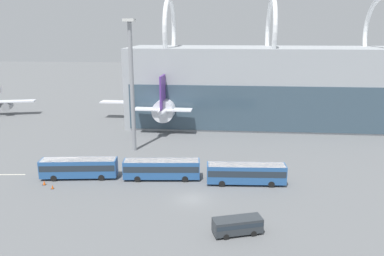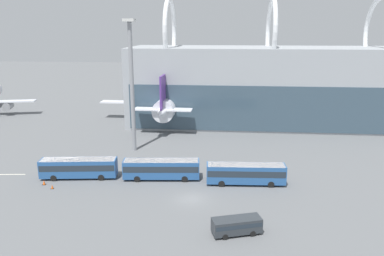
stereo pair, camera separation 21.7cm
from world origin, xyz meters
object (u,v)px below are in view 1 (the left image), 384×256
traffic_cone_0 (52,187)px  service_van_foreground (237,225)px  airliner_at_gate_far (174,99)px  floodlight_mast (132,80)px  shuttle_bus_1 (162,168)px  shuttle_bus_2 (246,173)px  airliner_parked_remote (373,93)px  traffic_cone_1 (44,183)px  shuttle_bus_0 (79,167)px

traffic_cone_0 → service_van_foreground: bearing=-20.9°
airliner_at_gate_far → floodlight_mast: 29.18m
airliner_at_gate_far → shuttle_bus_1: size_ratio=3.31×
shuttle_bus_1 → shuttle_bus_2: size_ratio=1.01×
airliner_parked_remote → shuttle_bus_1: bearing=-26.7°
airliner_at_gate_far → service_van_foreground: airliner_at_gate_far is taller
service_van_foreground → traffic_cone_1: service_van_foreground is taller
airliner_parked_remote → shuttle_bus_1: (-54.02, -59.13, -3.01)m
airliner_parked_remote → traffic_cone_0: (-70.04, -64.37, -4.58)m
shuttle_bus_1 → traffic_cone_0: size_ratio=18.32×
floodlight_mast → airliner_at_gate_far: bearing=81.1°
airliner_parked_remote → shuttle_bus_1: size_ratio=3.14×
shuttle_bus_0 → shuttle_bus_1: size_ratio=1.00×
airliner_at_gate_far → floodlight_mast: (-4.33, -27.48, 8.80)m
airliner_at_gate_far → traffic_cone_0: bearing=166.8°
shuttle_bus_2 → traffic_cone_0: bearing=-174.4°
traffic_cone_1 → service_van_foreground: bearing=-21.9°
shuttle_bus_0 → traffic_cone_0: shuttle_bus_0 is taller
airliner_at_gate_far → shuttle_bus_1: airliner_at_gate_far is taller
shuttle_bus_1 → floodlight_mast: size_ratio=0.49×
shuttle_bus_1 → shuttle_bus_2: same height
shuttle_bus_0 → traffic_cone_1: (-4.49, -3.17, -1.55)m
airliner_parked_remote → shuttle_bus_0: bearing=-32.7°
airliner_at_gate_far → traffic_cone_1: 48.18m
shuttle_bus_1 → floodlight_mast: 20.46m
service_van_foreground → traffic_cone_0: 29.69m
airliner_parked_remote → traffic_cone_1: airliner_parked_remote is taller
shuttle_bus_1 → traffic_cone_1: (-17.97, -3.90, -1.55)m
shuttle_bus_0 → floodlight_mast: 20.18m
shuttle_bus_0 → traffic_cone_0: (-2.53, -4.52, -1.57)m
shuttle_bus_0 → traffic_cone_0: bearing=-126.3°
airliner_parked_remote → traffic_cone_0: 95.24m
shuttle_bus_2 → shuttle_bus_0: bearing=176.9°
airliner_parked_remote → floodlight_mast: bearing=-38.4°
airliner_parked_remote → floodlight_mast: floodlight_mast is taller
floodlight_mast → shuttle_bus_1: bearing=-61.0°
service_van_foreground → traffic_cone_0: size_ratio=9.10×
shuttle_bus_1 → floodlight_mast: floodlight_mast is taller
shuttle_bus_2 → service_van_foreground: shuttle_bus_2 is taller
shuttle_bus_0 → shuttle_bus_2: 26.96m
airliner_at_gate_far → floodlight_mast: floodlight_mast is taller
airliner_parked_remote → shuttle_bus_0: airliner_parked_remote is taller
service_van_foreground → traffic_cone_1: (-29.69, 11.91, -0.86)m
shuttle_bus_0 → shuttle_bus_2: (26.96, -0.07, 0.00)m
traffic_cone_0 → traffic_cone_1: 2.38m
floodlight_mast → airliner_parked_remote: bearing=35.9°
airliner_at_gate_far → service_van_foreground: 59.78m
floodlight_mast → service_van_foreground: bearing=-56.9°
shuttle_bus_1 → service_van_foreground: size_ratio=2.01×
shuttle_bus_1 → traffic_cone_1: 18.46m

